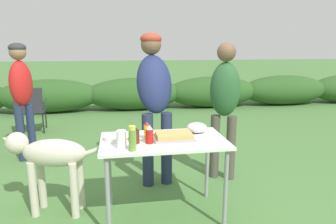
% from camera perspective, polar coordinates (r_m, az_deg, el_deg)
% --- Properties ---
extents(ground_plane, '(60.00, 60.00, 0.00)m').
position_cam_1_polar(ground_plane, '(2.96, -0.80, -19.04)').
color(ground_plane, '#4C7A3D').
extents(shrub_hedge, '(14.40, 0.90, 0.78)m').
position_cam_1_polar(shrub_hedge, '(7.42, -6.47, 3.47)').
color(shrub_hedge, '#2D5623').
rests_on(shrub_hedge, ground).
extents(folding_table, '(1.10, 0.64, 0.74)m').
position_cam_1_polar(folding_table, '(2.67, -0.85, -6.82)').
color(folding_table, white).
rests_on(folding_table, ground).
extents(food_tray, '(0.36, 0.25, 0.06)m').
position_cam_1_polar(food_tray, '(2.65, 1.14, -4.63)').
color(food_tray, '#9E9EA3').
rests_on(food_tray, folding_table).
extents(plate_stack, '(0.23, 0.23, 0.04)m').
position_cam_1_polar(plate_stack, '(2.67, -9.72, -4.82)').
color(plate_stack, white).
rests_on(plate_stack, folding_table).
extents(mixing_bowl, '(0.20, 0.20, 0.09)m').
position_cam_1_polar(mixing_bowl, '(2.86, 5.51, -2.96)').
color(mixing_bowl, silver).
rests_on(mixing_bowl, folding_table).
extents(paper_cup_stack, '(0.08, 0.08, 0.15)m').
position_cam_1_polar(paper_cup_stack, '(2.44, -8.85, -5.14)').
color(paper_cup_stack, white).
rests_on(paper_cup_stack, folding_table).
extents(ketchup_bottle, '(0.07, 0.07, 0.16)m').
position_cam_1_polar(ketchup_bottle, '(2.53, -3.56, -4.33)').
color(ketchup_bottle, red).
rests_on(ketchup_bottle, folding_table).
extents(bbq_sauce_bottle, '(0.07, 0.07, 0.14)m').
position_cam_1_polar(bbq_sauce_bottle, '(2.54, -6.20, -4.48)').
color(bbq_sauce_bottle, '#562314').
rests_on(bbq_sauce_bottle, folding_table).
extents(mustard_bottle, '(0.06, 0.06, 0.16)m').
position_cam_1_polar(mustard_bottle, '(2.64, -4.01, -3.59)').
color(mustard_bottle, yellow).
rests_on(mustard_bottle, folding_table).
extents(relish_jar, '(0.06, 0.06, 0.20)m').
position_cam_1_polar(relish_jar, '(2.36, -6.80, -5.06)').
color(relish_jar, olive).
rests_on(relish_jar, folding_table).
extents(standing_person_in_gray_fleece, '(0.44, 0.55, 1.69)m').
position_cam_1_polar(standing_person_in_gray_fleece, '(3.33, -2.60, 3.97)').
color(standing_person_in_gray_fleece, '#232D4C').
rests_on(standing_person_in_gray_fleece, ground).
extents(standing_person_in_navy_coat, '(0.37, 0.40, 1.58)m').
position_cam_1_polar(standing_person_in_navy_coat, '(4.46, -26.15, 4.16)').
color(standing_person_in_navy_coat, '#232D4C').
rests_on(standing_person_in_navy_coat, ground).
extents(standing_person_in_olive_jacket, '(0.41, 0.37, 1.58)m').
position_cam_1_polar(standing_person_in_olive_jacket, '(3.45, 10.72, 2.47)').
color(standing_person_in_olive_jacket, '#4C473D').
rests_on(standing_person_in_olive_jacket, ground).
extents(dog, '(0.92, 0.38, 0.78)m').
position_cam_1_polar(dog, '(2.98, -21.69, -8.07)').
color(dog, beige).
rests_on(dog, ground).
extents(camp_chair_green_behind_table, '(0.53, 0.64, 0.83)m').
position_cam_1_polar(camp_chair_green_behind_table, '(5.87, -24.72, 0.77)').
color(camp_chair_green_behind_table, '#232328').
rests_on(camp_chair_green_behind_table, ground).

